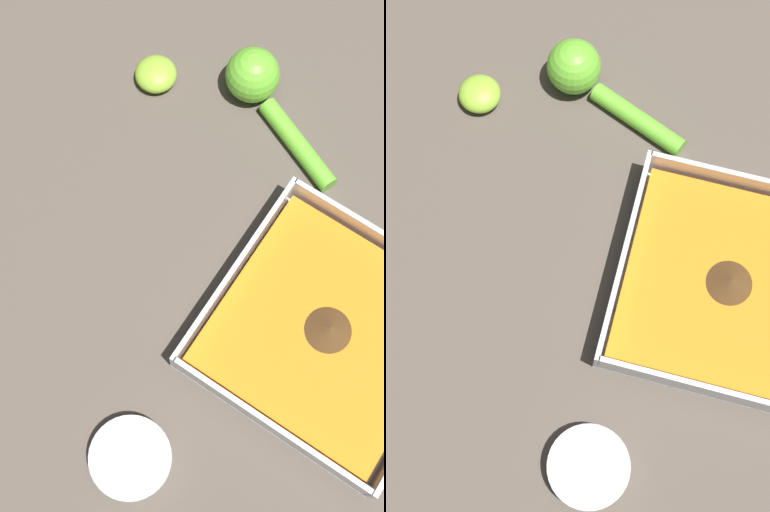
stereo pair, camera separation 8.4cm
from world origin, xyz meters
The scene contains 5 objects.
ground_plane centered at (0.00, 0.00, 0.00)m, with size 4.00×4.00×0.00m, color brown.
square_dish centered at (-0.03, 0.00, 0.02)m, with size 0.26×0.26×0.05m.
spice_bowl centered at (0.21, -0.11, 0.01)m, with size 0.09×0.09×0.03m.
lemon_squeezer centered at (-0.25, -0.23, 0.03)m, with size 0.11×0.20×0.07m.
lemon_half centered at (-0.20, -0.36, 0.02)m, with size 0.05×0.05×0.03m.
Camera 2 is at (0.23, -0.11, 0.83)m, focal length 50.00 mm.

